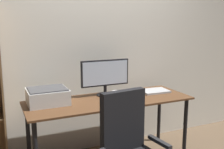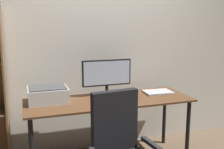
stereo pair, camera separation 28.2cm
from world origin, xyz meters
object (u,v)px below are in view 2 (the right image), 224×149
monitor (107,75)px  laptop (158,92)px  coffee_mug (116,95)px  mouse (132,100)px  keyboard (115,103)px  printer (48,94)px  desk (109,107)px

monitor → laptop: monitor is taller
laptop → coffee_mug: bearing=-169.3°
laptop → mouse: bearing=-148.6°
coffee_mug → laptop: bearing=7.2°
keyboard → printer: printer is taller
laptop → desk: bearing=-170.2°
monitor → printer: bearing=-175.0°
keyboard → mouse: bearing=-0.2°
laptop → printer: 1.26m
keyboard → mouse: (0.19, 0.01, 0.01)m
printer → desk: bearing=-10.8°
mouse → laptop: 0.48m
desk → monitor: bearing=81.2°
laptop → monitor: bearing=173.1°
keyboard → coffee_mug: size_ratio=3.08×
coffee_mug → desk: bearing=179.7°
keyboard → printer: (-0.64, 0.28, 0.07)m
desk → laptop: laptop is taller
coffee_mug → laptop: size_ratio=0.29×
printer → monitor: bearing=5.0°
monitor → coffee_mug: bearing=-75.5°
desk → mouse: bearing=-37.7°
monitor → laptop: 0.65m
laptop → printer: (-1.26, 0.05, 0.07)m
monitor → laptop: (0.60, -0.11, -0.22)m
monitor → mouse: size_ratio=5.91×
desk → monitor: (0.03, 0.18, 0.32)m
keyboard → laptop: (0.61, 0.23, 0.00)m
mouse → coffee_mug: 0.20m
keyboard → printer: bearing=154.0°
coffee_mug → keyboard: bearing=-111.7°
desk → keyboard: bearing=-86.6°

